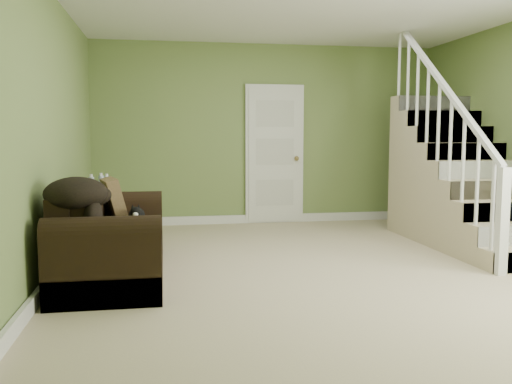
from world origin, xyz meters
name	(u,v)px	position (x,y,z in m)	size (l,w,h in m)	color
floor	(319,266)	(0.00, 0.00, 0.00)	(5.00, 5.50, 0.01)	#C7B690
wall_back	(267,134)	(0.00, 2.75, 1.30)	(5.00, 0.04, 2.60)	olive
wall_front	(489,133)	(0.00, -2.75, 1.30)	(5.00, 0.04, 2.60)	olive
wall_left	(50,134)	(-2.50, 0.00, 1.30)	(0.04, 5.50, 2.60)	olive
baseboard_back	(268,218)	(0.00, 2.72, 0.06)	(5.00, 0.04, 0.12)	white
baseboard_left	(59,270)	(-2.47, 0.00, 0.06)	(0.04, 5.50, 0.12)	white
door	(275,155)	(0.10, 2.71, 1.01)	(0.86, 0.12, 2.02)	white
staircase	(456,189)	(1.99, 0.97, 0.64)	(1.00, 2.51, 2.82)	#C7B690
sofa	(109,243)	(-2.01, -0.05, 0.31)	(0.87, 2.03, 0.80)	black
side_table	(101,222)	(-2.20, 1.07, 0.33)	(0.54, 0.54, 0.87)	black
cat	(137,215)	(-1.77, 0.28, 0.51)	(0.19, 0.42, 0.20)	black
banana	(137,230)	(-1.75, -0.28, 0.46)	(0.05, 0.17, 0.05)	gold
throw_pillow	(115,201)	(-2.01, 0.64, 0.61)	(0.12, 0.48, 0.48)	#503320
throw_blanket	(76,193)	(-2.20, -0.62, 0.83)	(0.48, 0.63, 0.26)	black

